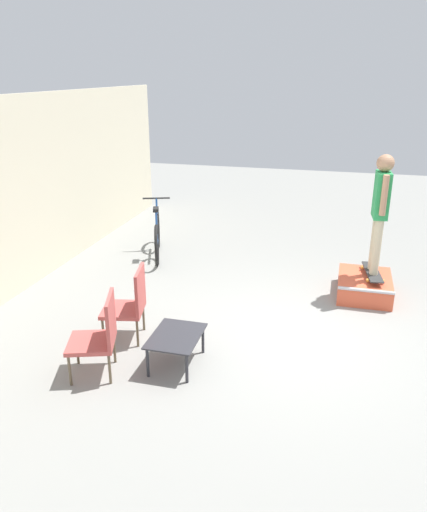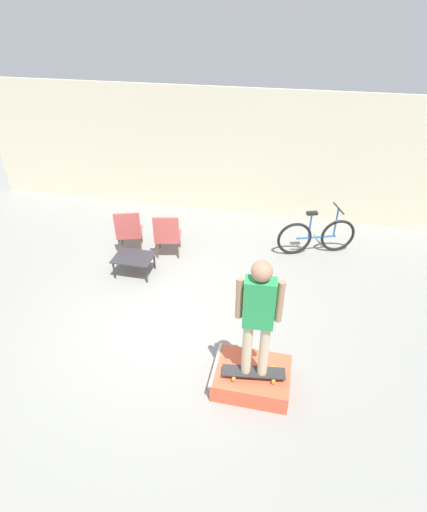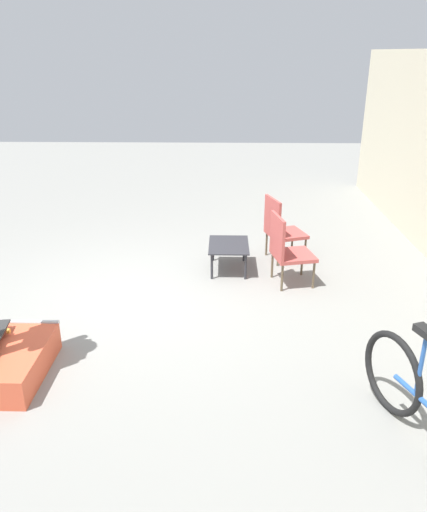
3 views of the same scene
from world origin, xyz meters
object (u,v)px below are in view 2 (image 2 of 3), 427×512
at_px(coffee_table, 134,259).
at_px(bicycle, 316,236).
at_px(person_skater, 259,312).
at_px(patio_chair_left, 129,230).
at_px(patio_chair_right, 167,234).
at_px(skate_ramp_box, 252,377).
at_px(skateboard_on_ramp, 254,372).

height_order(coffee_table, bicycle, bicycle).
relative_size(person_skater, patio_chair_left, 1.85).
xyz_separation_m(coffee_table, bicycle, (3.49, 1.56, 0.05)).
bearing_deg(patio_chair_left, patio_chair_right, 161.19).
bearing_deg(bicycle, patio_chair_right, 174.86).
relative_size(patio_chair_left, patio_chair_right, 1.00).
relative_size(skate_ramp_box, coffee_table, 1.41).
height_order(patio_chair_left, bicycle, bicycle).
distance_m(patio_chair_left, bicycle, 3.97).
distance_m(coffee_table, patio_chair_left, 0.89).
distance_m(skateboard_on_ramp, patio_chair_right, 3.79).
bearing_deg(skateboard_on_ramp, bicycle, 70.29).
xyz_separation_m(skate_ramp_box, person_skater, (0.03, -0.10, 1.32)).
bearing_deg(bicycle, person_skater, -121.83).
bearing_deg(skateboard_on_ramp, patio_chair_right, 118.03).
relative_size(skateboard_on_ramp, patio_chair_left, 0.90).
bearing_deg(skate_ramp_box, bicycle, 77.20).
bearing_deg(bicycle, coffee_table, -175.64).
xyz_separation_m(skate_ramp_box, skateboard_on_ramp, (0.03, -0.10, 0.23)).
distance_m(person_skater, patio_chair_right, 3.91).
bearing_deg(patio_chair_left, coffee_table, 98.60).
distance_m(skate_ramp_box, patio_chair_right, 3.71).
height_order(person_skater, bicycle, person_skater).
distance_m(person_skater, coffee_table, 3.70).
height_order(skate_ramp_box, patio_chair_right, patio_chair_right).
bearing_deg(patio_chair_right, patio_chair_left, -12.43).
bearing_deg(person_skater, patio_chair_right, 121.39).
xyz_separation_m(coffee_table, patio_chair_left, (-0.40, 0.77, 0.18)).
relative_size(person_skater, coffee_table, 2.37).
bearing_deg(patio_chair_left, skate_ramp_box, 116.83).
distance_m(skateboard_on_ramp, bicycle, 3.96).
xyz_separation_m(coffee_table, patio_chair_right, (0.45, 0.77, 0.18)).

